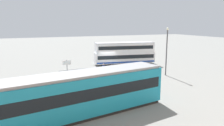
{
  "coord_description": "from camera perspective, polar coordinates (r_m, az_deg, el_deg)",
  "views": [
    {
      "loc": [
        13.1,
        31.7,
        7.17
      ],
      "look_at": [
        2.01,
        5.99,
        1.88
      ],
      "focal_mm": 34.09,
      "sensor_mm": 36.0,
      "label": 1
    }
  ],
  "objects": [
    {
      "name": "tram_yellow",
      "position": [
        16.67,
        -9.34,
        -8.29
      ],
      "size": [
        15.26,
        4.95,
        3.44
      ],
      "color": "teal",
      "rests_on": "ground"
    },
    {
      "name": "street_lamp",
      "position": [
        29.93,
        14.47,
        4.01
      ],
      "size": [
        0.36,
        0.36,
        6.56
      ],
      "color": "#4C4C51",
      "rests_on": "ground"
    },
    {
      "name": "pedestrian_near_railing",
      "position": [
        29.52,
        -2.29,
        -1.49
      ],
      "size": [
        0.45,
        0.45,
        1.63
      ],
      "color": "#33384C",
      "rests_on": "ground"
    },
    {
      "name": "ground_plane",
      "position": [
        35.04,
        -0.86,
        -1.1
      ],
      "size": [
        160.0,
        160.0,
        0.0
      ],
      "primitive_type": "plane",
      "color": "gray"
    },
    {
      "name": "double_decker_bus",
      "position": [
        37.16,
        3.36,
        2.67
      ],
      "size": [
        10.72,
        4.24,
        3.87
      ],
      "color": "white",
      "rests_on": "ground"
    },
    {
      "name": "pedestrian_crossing",
      "position": [
        28.23,
        8.69,
        -1.95
      ],
      "size": [
        0.41,
        0.41,
        1.8
      ],
      "color": "#4C3F2D",
      "rests_on": "ground"
    },
    {
      "name": "pedestrian_railing",
      "position": [
        29.8,
        -4.83,
        -1.77
      ],
      "size": [
        9.83,
        0.74,
        1.08
      ],
      "color": "gray",
      "rests_on": "ground"
    },
    {
      "name": "info_sign",
      "position": [
        29.65,
        -11.99,
        -0.45
      ],
      "size": [
        1.15,
        0.14,
        2.24
      ],
      "color": "slate",
      "rests_on": "ground"
    }
  ]
}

